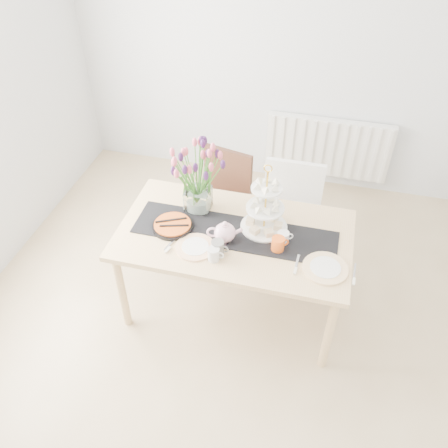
% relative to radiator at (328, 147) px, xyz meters
% --- Properties ---
extents(room_shell, '(4.50, 4.50, 4.50)m').
position_rel_radiator_xyz_m(room_shell, '(-0.50, -2.19, 0.85)').
color(room_shell, tan).
rests_on(room_shell, ground).
extents(radiator, '(1.20, 0.08, 0.60)m').
position_rel_radiator_xyz_m(radiator, '(0.00, 0.00, 0.00)').
color(radiator, white).
rests_on(radiator, room_shell).
extents(dining_table, '(1.60, 0.90, 0.75)m').
position_rel_radiator_xyz_m(dining_table, '(-0.53, -1.76, 0.22)').
color(dining_table, '#D9B075').
rests_on(dining_table, ground).
extents(chair_brown, '(0.52, 0.52, 0.87)m').
position_rel_radiator_xyz_m(chair_brown, '(-0.80, -1.05, 0.06)').
color(chair_brown, '#391F14').
rests_on(chair_brown, ground).
extents(chair_white, '(0.46, 0.46, 0.93)m').
position_rel_radiator_xyz_m(chair_white, '(-0.21, -1.19, 0.10)').
color(chair_white, white).
rests_on(chair_white, ground).
extents(table_runner, '(1.40, 0.35, 0.01)m').
position_rel_radiator_xyz_m(table_runner, '(-0.53, -1.76, 0.30)').
color(table_runner, black).
rests_on(table_runner, dining_table).
extents(tulip_vase, '(0.63, 0.63, 0.53)m').
position_rel_radiator_xyz_m(tulip_vase, '(-0.84, -1.57, 0.64)').
color(tulip_vase, silver).
rests_on(tulip_vase, dining_table).
extents(cake_stand, '(0.32, 0.32, 0.48)m').
position_rel_radiator_xyz_m(cake_stand, '(-0.34, -1.67, 0.44)').
color(cake_stand, gold).
rests_on(cake_stand, dining_table).
extents(teapot, '(0.27, 0.23, 0.15)m').
position_rel_radiator_xyz_m(teapot, '(-0.57, -1.85, 0.37)').
color(teapot, white).
rests_on(teapot, dining_table).
extents(cream_jug, '(0.10, 0.10, 0.08)m').
position_rel_radiator_xyz_m(cream_jug, '(-0.19, -1.77, 0.34)').
color(cream_jug, white).
rests_on(cream_jug, dining_table).
extents(tart_tin, '(0.29, 0.29, 0.03)m').
position_rel_radiator_xyz_m(tart_tin, '(-0.96, -1.81, 0.32)').
color(tart_tin, black).
rests_on(tart_tin, dining_table).
extents(mug_grey, '(0.09, 0.09, 0.10)m').
position_rel_radiator_xyz_m(mug_grey, '(-0.59, -1.98, 0.35)').
color(mug_grey, slate).
rests_on(mug_grey, dining_table).
extents(mug_white, '(0.08, 0.08, 0.09)m').
position_rel_radiator_xyz_m(mug_white, '(-0.60, -2.04, 0.35)').
color(mug_white, silver).
rests_on(mug_white, dining_table).
extents(mug_orange, '(0.12, 0.12, 0.10)m').
position_rel_radiator_xyz_m(mug_orange, '(-0.21, -1.85, 0.35)').
color(mug_orange, orange).
rests_on(mug_orange, dining_table).
extents(plate_left, '(0.33, 0.33, 0.01)m').
position_rel_radiator_xyz_m(plate_left, '(-0.74, -1.97, 0.31)').
color(plate_left, white).
rests_on(plate_left, dining_table).
extents(plate_right, '(0.30, 0.30, 0.02)m').
position_rel_radiator_xyz_m(plate_right, '(0.11, -1.95, 0.31)').
color(plate_right, white).
rests_on(plate_right, dining_table).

